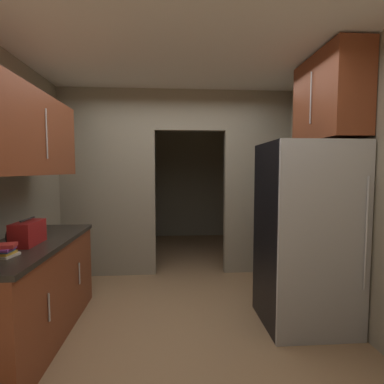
# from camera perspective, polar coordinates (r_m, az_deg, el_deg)

# --- Properties ---
(ground) EXTENTS (20.00, 20.00, 0.00)m
(ground) POSITION_cam_1_polar(r_m,az_deg,el_deg) (3.04, -2.18, -25.53)
(ground) COLOR #93704C
(kitchen_overhead_slab) EXTENTS (3.68, 7.17, 0.06)m
(kitchen_overhead_slab) POSITION_cam_1_polar(r_m,az_deg,el_deg) (3.33, -2.61, 24.76)
(kitchen_overhead_slab) COLOR silver
(kitchen_partition) EXTENTS (3.28, 0.12, 2.65)m
(kitchen_partition) POSITION_cam_1_polar(r_m,az_deg,el_deg) (4.23, -3.71, 2.92)
(kitchen_partition) COLOR gray
(kitchen_partition) RESTS_ON ground
(adjoining_room_shell) EXTENTS (3.28, 2.56, 2.65)m
(adjoining_room_shell) POSITION_cam_1_polar(r_m,az_deg,el_deg) (5.98, -3.21, 2.42)
(adjoining_room_shell) COLOR gray
(adjoining_room_shell) RESTS_ON ground
(refrigerator) EXTENTS (0.81, 0.77, 1.77)m
(refrigerator) POSITION_cam_1_polar(r_m,az_deg,el_deg) (3.07, 21.29, -7.78)
(refrigerator) COLOR black
(refrigerator) RESTS_ON ground
(lower_cabinet_run) EXTENTS (0.63, 1.68, 0.88)m
(lower_cabinet_run) POSITION_cam_1_polar(r_m,az_deg,el_deg) (3.08, -28.91, -16.60)
(lower_cabinet_run) COLOR brown
(lower_cabinet_run) RESTS_ON ground
(upper_cabinet_counterside) EXTENTS (0.36, 1.51, 0.71)m
(upper_cabinet_counterside) POSITION_cam_1_polar(r_m,az_deg,el_deg) (2.90, -29.88, 9.88)
(upper_cabinet_counterside) COLOR brown
(upper_cabinet_fridgeside) EXTENTS (0.36, 0.90, 0.82)m
(upper_cabinet_fridgeside) POSITION_cam_1_polar(r_m,az_deg,el_deg) (3.28, 25.14, 16.24)
(upper_cabinet_fridgeside) COLOR brown
(boombox) EXTENTS (0.18, 0.34, 0.22)m
(boombox) POSITION_cam_1_polar(r_m,az_deg,el_deg) (2.86, -29.43, -6.98)
(boombox) COLOR maroon
(boombox) RESTS_ON lower_cabinet_run
(book_stack) EXTENTS (0.14, 0.17, 0.10)m
(book_stack) POSITION_cam_1_polar(r_m,az_deg,el_deg) (2.54, -32.62, -9.61)
(book_stack) COLOR beige
(book_stack) RESTS_ON lower_cabinet_run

